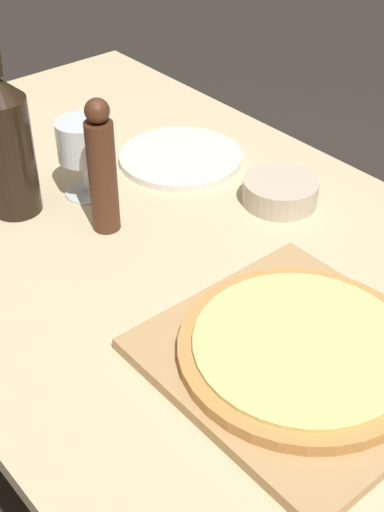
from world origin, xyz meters
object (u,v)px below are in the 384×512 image
Objects in this scene: wine_bottle at (7,144)px; small_bowl at (280,191)px; pizza at (302,348)px; pepper_mill at (102,169)px; wine_glass at (82,143)px.

small_bowl is (0.37, -0.28, -0.11)m from wine_bottle.
wine_bottle is at bearing 142.74° from small_bowl.
pepper_mill is (-0.01, 0.43, 0.08)m from pizza.
wine_glass reaches higher than pizza.
wine_glass is (0.02, 0.55, 0.07)m from pizza.
wine_bottle is 2.42× the size of small_bowl.
wine_glass is at bearing 87.89° from pizza.
small_bowl is at bearing -37.26° from wine_bottle.
pizza is 0.44m from pepper_mill.
pepper_mill is 1.63× the size of wine_glass.
wine_bottle reaches higher than wine_glass.
pizza is 0.40m from small_bowl.
pepper_mill reaches higher than small_bowl.
pepper_mill reaches higher than pizza.
pepper_mill is at bearing -59.36° from wine_bottle.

